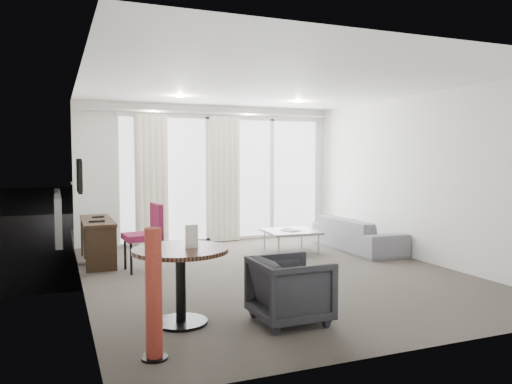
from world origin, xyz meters
name	(u,v)px	position (x,y,z in m)	size (l,w,h in m)	color
floor	(272,273)	(0.00, 0.00, 0.00)	(5.00, 6.00, 0.00)	#453F38
ceiling	(272,85)	(0.00, 0.00, 2.60)	(5.00, 6.00, 0.00)	white
wall_left	(81,184)	(-2.50, 0.00, 1.30)	(0.00, 6.00, 2.60)	silver
wall_right	(418,178)	(2.50, 0.00, 1.30)	(0.00, 6.00, 2.60)	silver
wall_front	(419,196)	(0.00, -3.00, 1.30)	(5.00, 0.00, 2.60)	silver
window_panel	(225,179)	(0.30, 2.98, 1.20)	(4.00, 0.02, 2.38)	white
window_frame	(225,179)	(0.30, 2.97, 1.20)	(4.10, 0.06, 2.44)	white
curtain_left	(152,180)	(-1.15, 2.82, 1.20)	(0.60, 0.20, 2.38)	silver
curtain_right	(225,179)	(0.25, 2.82, 1.20)	(0.60, 0.20, 2.38)	silver
curtain_track	(212,113)	(0.00, 2.82, 2.45)	(4.80, 0.04, 0.04)	#B2B2B7
downlight_a	(180,96)	(-0.90, 1.60, 2.59)	(0.12, 0.12, 0.02)	#FFE0B2
downlight_b	(298,102)	(1.20, 1.60, 2.59)	(0.12, 0.12, 0.02)	#FFE0B2
desk	(98,241)	(-2.20, 1.65, 0.33)	(0.44, 1.42, 0.67)	black
tv	(79,176)	(-2.46, 1.45, 1.35)	(0.05, 0.80, 0.50)	black
desk_chair	(142,237)	(-1.66, 0.84, 0.48)	(0.52, 0.49, 0.96)	maroon
round_table	(181,286)	(-1.68, -1.61, 0.37)	(0.93, 0.93, 0.74)	#361E13
menu_card	(192,251)	(-1.58, -1.64, 0.72)	(0.12, 0.02, 0.23)	white
red_lamp	(154,294)	(-2.08, -2.37, 0.53)	(0.21, 0.21, 1.06)	maroon
tub_armchair	(290,290)	(-0.67, -1.96, 0.32)	(0.69, 0.71, 0.65)	#252529
coffee_table	(291,241)	(0.90, 1.26, 0.19)	(0.85, 0.85, 0.38)	gray
remote	(289,231)	(0.92, 1.37, 0.36)	(0.04, 0.14, 0.02)	black
magazine	(291,232)	(0.88, 1.21, 0.36)	(0.19, 0.25, 0.01)	gray
sofa	(358,234)	(2.10, 1.06, 0.28)	(1.93, 0.75, 0.56)	slate
terrace_slab	(204,232)	(0.30, 4.50, -0.06)	(5.60, 3.00, 0.12)	#4D4D50
rattan_chair_a	(216,209)	(0.57, 4.42, 0.45)	(0.62, 0.62, 0.91)	#4B3426
rattan_chair_b	(256,209)	(1.45, 4.17, 0.45)	(0.61, 0.61, 0.90)	#4B3426
rattan_table	(264,218)	(1.53, 3.91, 0.26)	(0.53, 0.53, 0.53)	#4B3426
balustrade	(188,202)	(0.30, 5.95, 0.50)	(5.50, 0.06, 1.05)	#B2B2B7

